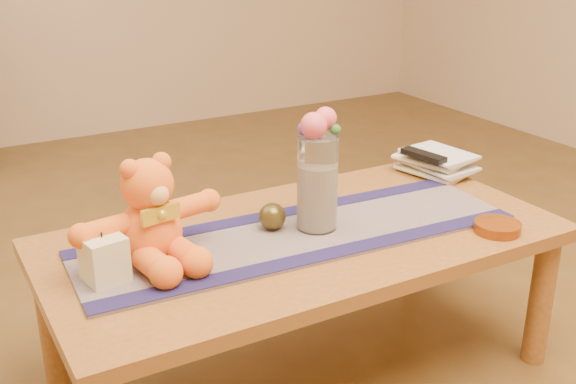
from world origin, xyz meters
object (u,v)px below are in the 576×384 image
pillar_candle (104,259)px  book_bottom (420,176)px  glass_vase (317,183)px  tv_remote (423,155)px  bronze_ball (272,216)px  amber_dish (497,227)px  teddy_bear (148,211)px

pillar_candle → book_bottom: 1.11m
glass_vase → tv_remote: (0.51, 0.17, -0.05)m
pillar_candle → tv_remote: size_ratio=0.69×
bronze_ball → amber_dish: bronze_ball is taller
book_bottom → amber_dish: (-0.09, -0.43, 0.00)m
bronze_ball → book_bottom: size_ratio=0.33×
teddy_bear → pillar_candle: size_ratio=3.42×
tv_remote → amber_dish: size_ratio=1.26×
teddy_bear → glass_vase: glass_vase is taller
book_bottom → tv_remote: 0.08m
glass_vase → amber_dish: (0.42, -0.25, -0.12)m
amber_dish → book_bottom: bearing=78.8°
pillar_candle → bronze_ball: 0.48m
book_bottom → amber_dish: amber_dish is taller
glass_vase → amber_dish: 0.51m
teddy_bear → bronze_ball: 0.36m
glass_vase → tv_remote: glass_vase is taller
pillar_candle → book_bottom: pillar_candle is taller
teddy_bear → amber_dish: teddy_bear is taller
teddy_bear → amber_dish: 0.94m
glass_vase → bronze_ball: (-0.11, 0.05, -0.09)m
teddy_bear → book_bottom: size_ratio=1.68×
teddy_bear → amber_dish: bearing=-28.0°
teddy_bear → pillar_candle: bearing=-167.0°
teddy_bear → book_bottom: 0.98m
amber_dish → glass_vase: bearing=149.1°
pillar_candle → amber_dish: size_ratio=0.87×
bronze_ball → teddy_bear: bearing=-178.6°
glass_vase → bronze_ball: size_ratio=3.51×
bronze_ball → tv_remote: tv_remote is taller
tv_remote → bronze_ball: bearing=-179.3°
bronze_ball → tv_remote: 0.63m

